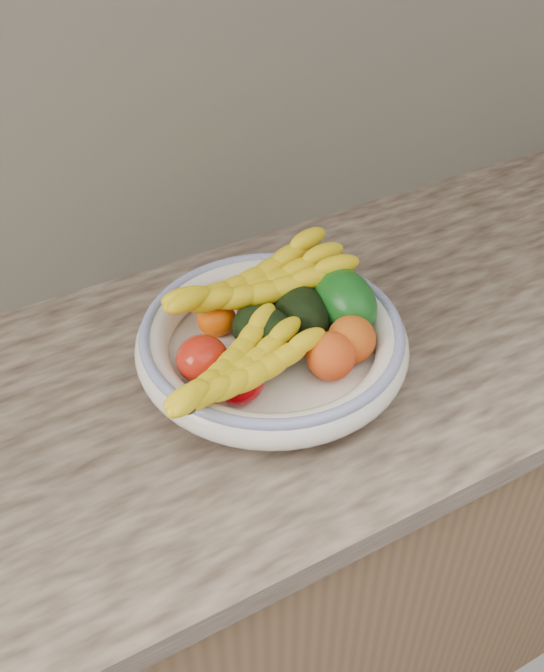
{
  "coord_description": "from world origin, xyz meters",
  "views": [
    {
      "loc": [
        -0.39,
        0.96,
        1.65
      ],
      "look_at": [
        0.0,
        1.66,
        0.96
      ],
      "focal_mm": 40.0,
      "sensor_mm": 36.0,
      "label": 1
    }
  ],
  "objects_px": {
    "green_mango": "(343,300)",
    "banana_bunch_front": "(239,373)",
    "banana_bunch_back": "(258,289)",
    "fruit_bowl": "(272,342)"
  },
  "relations": [
    {
      "from": "green_mango",
      "to": "banana_bunch_front",
      "type": "xyz_separation_m",
      "value": [
        -0.21,
        -0.07,
        0.01
      ]
    },
    {
      "from": "green_mango",
      "to": "banana_bunch_front",
      "type": "distance_m",
      "value": 0.22
    },
    {
      "from": "fruit_bowl",
      "to": "banana_bunch_back",
      "type": "bearing_deg",
      "value": 77.21
    },
    {
      "from": "green_mango",
      "to": "banana_bunch_front",
      "type": "height_order",
      "value": "green_mango"
    },
    {
      "from": "banana_bunch_back",
      "to": "banana_bunch_front",
      "type": "height_order",
      "value": "banana_bunch_back"
    },
    {
      "from": "banana_bunch_back",
      "to": "banana_bunch_front",
      "type": "xyz_separation_m",
      "value": [
        -0.1,
        -0.14,
        -0.01
      ]
    },
    {
      "from": "banana_bunch_back",
      "to": "fruit_bowl",
      "type": "bearing_deg",
      "value": -104.36
    },
    {
      "from": "fruit_bowl",
      "to": "banana_bunch_back",
      "type": "xyz_separation_m",
      "value": [
        0.02,
        0.07,
        0.04
      ]
    },
    {
      "from": "banana_bunch_front",
      "to": "banana_bunch_back",
      "type": "bearing_deg",
      "value": 31.29
    },
    {
      "from": "fruit_bowl",
      "to": "banana_bunch_back",
      "type": "relative_size",
      "value": 1.25
    }
  ]
}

